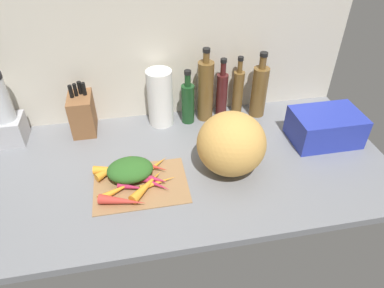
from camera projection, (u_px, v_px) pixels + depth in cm
name	position (u px, v px, depth cm)	size (l,w,h in cm)	color
ground_plane	(173.00, 166.00, 137.52)	(170.00, 80.00, 3.00)	slate
wall_back	(158.00, 52.00, 148.00)	(170.00, 3.00, 60.00)	beige
cutting_board	(141.00, 184.00, 126.78)	(34.02, 24.34, 0.80)	#997047
carrot_0	(111.00, 170.00, 130.14)	(3.15, 3.15, 12.71)	orange
carrot_1	(154.00, 166.00, 132.28)	(2.29, 2.29, 14.13)	orange
carrot_2	(152.00, 178.00, 126.18)	(3.52, 3.52, 11.68)	#B2264C
carrot_3	(116.00, 170.00, 130.01)	(3.38, 3.38, 16.44)	orange
carrot_4	(117.00, 190.00, 121.93)	(2.77, 2.77, 14.12)	orange
carrot_5	(147.00, 185.00, 123.38)	(3.59, 3.59, 16.76)	orange
carrot_6	(150.00, 166.00, 132.07)	(2.99, 2.99, 14.63)	red
carrot_7	(122.00, 201.00, 117.43)	(3.51, 3.51, 16.37)	red
carrot_8	(137.00, 163.00, 133.68)	(2.47, 2.47, 10.11)	#B2264C
carrot_9	(155.00, 184.00, 124.80)	(2.44, 2.44, 13.28)	#B2264C
carrot_10	(133.00, 187.00, 123.46)	(2.31, 2.31, 11.08)	#B2264C
carrot_11	(147.00, 165.00, 133.00)	(2.47, 2.47, 15.57)	orange
carrot_12	(158.00, 182.00, 125.55)	(2.08, 2.08, 13.88)	orange
carrot_greens_pile	(130.00, 170.00, 127.10)	(16.96, 13.05, 7.18)	#2D6023
winter_squash	(231.00, 144.00, 127.18)	(25.64, 25.18, 23.83)	gold
knife_block	(83.00, 112.00, 150.07)	(9.79, 17.07, 22.51)	brown
blender_appliance	(3.00, 114.00, 140.27)	(12.63, 12.63, 30.88)	#B2B2B7
paper_towel_roll	(160.00, 98.00, 151.44)	(11.12, 11.12, 25.65)	white
bottle_0	(188.00, 102.00, 153.97)	(5.84, 5.84, 25.34)	#19421E
bottle_1	(205.00, 90.00, 153.61)	(7.15, 7.15, 33.83)	brown
bottle_2	(222.00, 93.00, 157.23)	(5.17, 5.17, 28.25)	#471919
bottle_3	(238.00, 91.00, 159.74)	(5.07, 5.07, 27.81)	brown
bottle_4	(259.00, 90.00, 157.27)	(7.22, 7.22, 30.68)	brown
dish_rack	(325.00, 127.00, 145.06)	(27.88, 19.16, 12.96)	#2838AD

